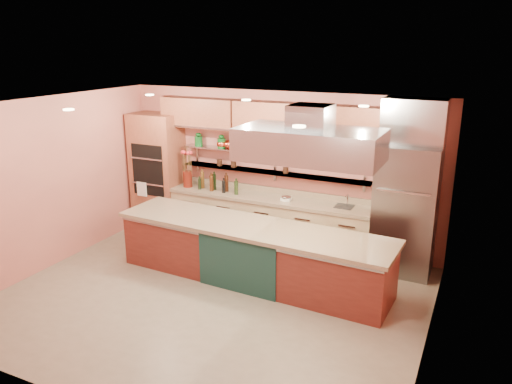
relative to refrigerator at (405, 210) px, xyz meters
The scene contains 21 objects.
floor 3.35m from the refrigerator, 137.68° to the right, with size 6.00×5.00×0.02m, color gray.
ceiling 3.63m from the refrigerator, 137.68° to the right, with size 6.00×5.00×0.02m, color black.
wall_back 2.40m from the refrigerator, behind, with size 6.00×0.04×2.80m, color #C26B5B.
wall_front 5.21m from the refrigerator, 116.86° to the right, with size 6.00×0.04×2.80m, color #C26B5B.
wall_left 5.77m from the refrigerator, 158.20° to the right, with size 0.04×5.00×2.80m, color #C26B5B.
wall_right 2.26m from the refrigerator, 73.10° to the right, with size 0.04×5.00×2.80m, color #C26B5B.
oven_stack 4.80m from the refrigerator, behind, with size 0.95×0.64×2.30m, color #985037.
refrigerator is the anchor object (origin of this frame).
back_counter 2.47m from the refrigerator, behind, with size 3.84×0.64×0.93m, color tan.
wall_shelf_lower 2.43m from the refrigerator, behind, with size 3.60×0.26×0.03m, color #A2A4A8.
wall_shelf_upper 2.50m from the refrigerator, behind, with size 3.60×0.26×0.03m, color #A2A4A8.
upper_cabinets 2.69m from the refrigerator, behind, with size 4.60×0.36×0.55m, color #985037.
range_hood 2.14m from the refrigerator, 131.50° to the right, with size 2.00×1.00×0.45m, color #A2A4A8.
ceiling_downlights 3.50m from the refrigerator, 140.46° to the right, with size 4.00×2.80×0.02m, color #FFE5A5.
island 2.54m from the refrigerator, 147.36° to the right, with size 4.35×0.95×0.91m, color maroon.
flower_vase 4.09m from the refrigerator, behind, with size 0.17×0.17×0.31m, color #5B170D.
oil_bottle_cluster 3.40m from the refrigerator, behind, with size 0.90×0.26×0.29m, color black.
kitchen_scale 2.05m from the refrigerator, behind, with size 0.17×0.13×0.10m, color silver.
bar_faucet 0.97m from the refrigerator, behind, with size 0.03×0.03×0.22m, color silver.
copper_kettle 3.39m from the refrigerator, behind, with size 0.20×0.20×0.16m, color #CE482F.
green_canister 2.77m from the refrigerator, behind, with size 0.15×0.15×0.18m, color #104C19.
Camera 1 is at (3.39, -5.67, 3.61)m, focal length 35.00 mm.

